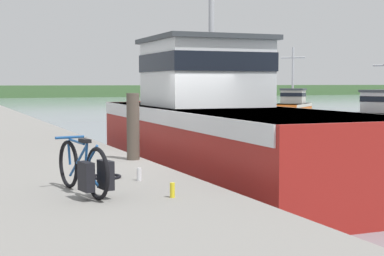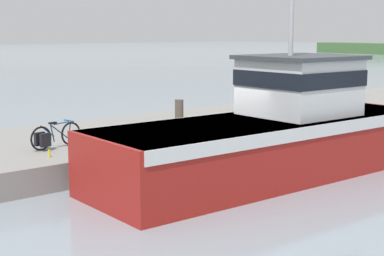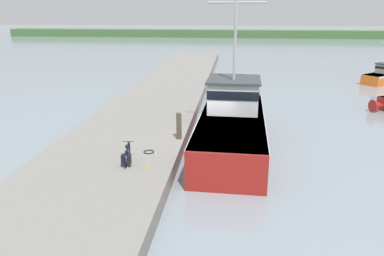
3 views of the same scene
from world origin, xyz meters
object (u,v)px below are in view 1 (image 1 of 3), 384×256
at_px(mooring_post, 133,127).
at_px(water_bottle_on_curb, 172,190).
at_px(fishing_boat_main, 217,125).
at_px(water_bottle_by_bike, 139,174).
at_px(boat_blue_far, 292,107).
at_px(bicycle_touring, 86,170).

xyz_separation_m(mooring_post, water_bottle_on_curb, (-0.71, -4.01, -0.57)).
bearing_deg(fishing_boat_main, water_bottle_by_bike, -127.13).
height_order(fishing_boat_main, water_bottle_on_curb, fishing_boat_main).
relative_size(fishing_boat_main, boat_blue_far, 2.77).
xyz_separation_m(fishing_boat_main, bicycle_touring, (-4.40, -5.03, -0.16)).
bearing_deg(water_bottle_on_curb, bicycle_touring, 149.34).
bearing_deg(boat_blue_far, water_bottle_on_curb, -78.69).
bearing_deg(mooring_post, bicycle_touring, -117.17).
bearing_deg(boat_blue_far, water_bottle_by_bike, -80.36).
distance_m(boat_blue_far, bicycle_touring, 30.97).
relative_size(fishing_boat_main, bicycle_touring, 7.20).
bearing_deg(bicycle_touring, mooring_post, 53.54).
relative_size(mooring_post, water_bottle_by_bike, 6.61).
bearing_deg(water_bottle_by_bike, boat_blue_far, 52.54).
distance_m(boat_blue_far, water_bottle_by_bike, 29.62).
height_order(fishing_boat_main, boat_blue_far, fishing_boat_main).
bearing_deg(water_bottle_by_bike, bicycle_touring, -139.90).
height_order(boat_blue_far, water_bottle_by_bike, boat_blue_far).
height_order(boat_blue_far, mooring_post, boat_blue_far).
height_order(bicycle_touring, water_bottle_on_curb, bicycle_touring).
bearing_deg(fishing_boat_main, mooring_post, -146.59).
distance_m(fishing_boat_main, bicycle_touring, 6.69).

